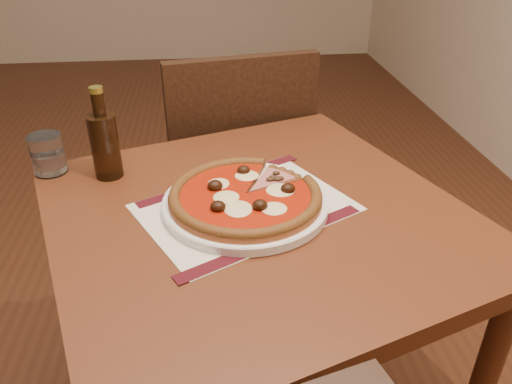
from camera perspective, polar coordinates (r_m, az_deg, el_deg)
The scene contains 8 objects.
table at distance 1.07m, azimuth 0.11°, elevation -6.63°, with size 1.02×1.02×0.75m.
chair_far at distance 1.64m, azimuth -2.42°, elevation 2.58°, with size 0.51×0.51×0.93m.
placemat at distance 1.02m, azimuth -1.20°, elevation -1.78°, with size 0.40×0.29×0.00m, color white.
plate at distance 1.01m, azimuth -1.21°, elevation -1.30°, with size 0.34×0.34×0.02m, color white.
pizza at distance 1.00m, azimuth -1.23°, elevation -0.35°, with size 0.31×0.31×0.04m.
ham_slice at distance 1.07m, azimuth 2.10°, elevation 1.52°, with size 0.12×0.12×0.02m.
water_glass at distance 1.23m, azimuth -22.72°, elevation 4.02°, with size 0.07×0.07×0.09m, color white.
bottle at distance 1.15m, azimuth -16.91°, elevation 5.40°, with size 0.06×0.06×0.21m.
Camera 1 is at (0.88, -1.80, 1.29)m, focal length 35.00 mm.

